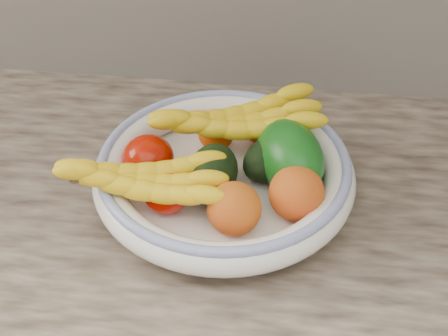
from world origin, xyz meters
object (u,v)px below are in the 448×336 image
fruit_bowl (224,174)px  banana_bunch_back (236,125)px  banana_bunch_front (142,184)px  green_mango (290,157)px

fruit_bowl → banana_bunch_back: banana_bunch_back is taller
banana_bunch_front → fruit_bowl: bearing=26.7°
green_mango → banana_bunch_front: size_ratio=0.55×
fruit_bowl → banana_bunch_back: size_ratio=1.39×
fruit_bowl → banana_bunch_front: bearing=-145.2°
banana_bunch_front → banana_bunch_back: bearing=43.1°
green_mango → banana_bunch_back: size_ratio=0.50×
green_mango → banana_bunch_front: green_mango is taller
banana_bunch_back → banana_bunch_front: size_ratio=1.11×
banana_bunch_back → banana_bunch_front: 0.18m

